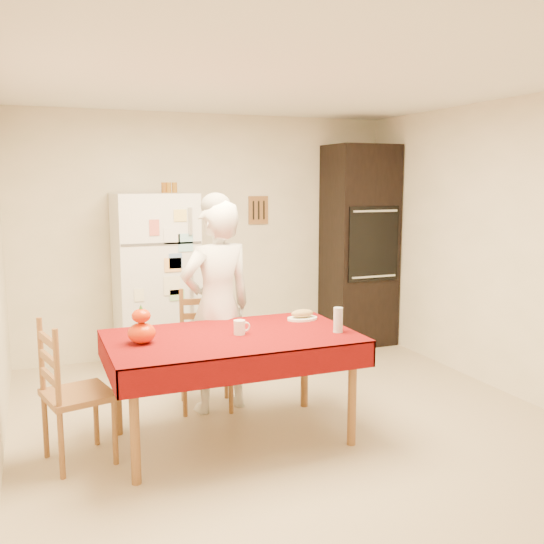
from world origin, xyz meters
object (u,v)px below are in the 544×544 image
coffee_mug (239,327)px  bread_plate (302,318)px  refrigerator (156,281)px  oven_cabinet (359,246)px  dining_table (232,345)px  wine_glass (338,320)px  chair_left (68,388)px  seated_woman (217,307)px  chair_far (205,344)px  pumpkin_lower (142,333)px

coffee_mug → bread_plate: 0.64m
refrigerator → oven_cabinet: oven_cabinet is taller
dining_table → wine_glass: bearing=-15.4°
refrigerator → chair_left: (-0.94, -1.88, -0.34)m
dining_table → chair_left: size_ratio=1.79×
dining_table → seated_woman: size_ratio=1.02×
coffee_mug → bread_plate: (0.59, 0.24, -0.04)m
refrigerator → chair_far: size_ratio=1.79×
refrigerator → bread_plate: 1.86m
refrigerator → coffee_mug: 1.93m
dining_table → wine_glass: wine_glass is taller
chair_left → seated_woman: bearing=-77.8°
pumpkin_lower → bread_plate: bearing=10.0°
chair_left → pumpkin_lower: bearing=-106.2°
oven_cabinet → chair_far: size_ratio=2.32×
coffee_mug → pumpkin_lower: pumpkin_lower is taller
refrigerator → seated_woman: (0.23, -1.32, -0.01)m
oven_cabinet → wine_glass: (-1.41, -2.16, -0.25)m
oven_cabinet → pumpkin_lower: oven_cabinet is taller
refrigerator → bread_plate: refrigerator is taller
coffee_mug → pumpkin_lower: size_ratio=0.54×
chair_far → coffee_mug: (0.05, -0.73, 0.30)m
bread_plate → refrigerator: bearing=115.5°
refrigerator → coffee_mug: refrigerator is taller
oven_cabinet → seated_woman: 2.48m
seated_woman → pumpkin_lower: 0.90m
chair_left → oven_cabinet: bearing=-72.4°
coffee_mug → wine_glass: bearing=-16.3°
seated_woman → wine_glass: bearing=118.4°
chair_left → coffee_mug: (1.15, -0.05, 0.30)m
oven_cabinet → wine_glass: 2.59m
wine_glass → seated_woman: bearing=129.0°
dining_table → pumpkin_lower: pumpkin_lower is taller
chair_far → oven_cabinet: bearing=41.5°
chair_far → chair_left: bearing=-136.6°
coffee_mug → oven_cabinet: bearing=43.5°
oven_cabinet → dining_table: 2.93m
oven_cabinet → bread_plate: bearing=-130.7°
chair_left → refrigerator: bearing=-39.9°
seated_woman → pumpkin_lower: seated_woman is taller
chair_left → seated_woman: size_ratio=0.57×
dining_table → pumpkin_lower: (-0.61, 0.02, 0.14)m
refrigerator → chair_left: refrigerator is taller
seated_woman → wine_glass: 1.03m
oven_cabinet → chair_far: (-2.12, -1.23, -0.59)m
wine_glass → chair_left: bearing=172.4°
coffee_mug → pumpkin_lower: bearing=178.2°
dining_table → pumpkin_lower: size_ratio=9.24×
pumpkin_lower → coffee_mug: bearing=-1.8°
chair_left → coffee_mug: size_ratio=9.50×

